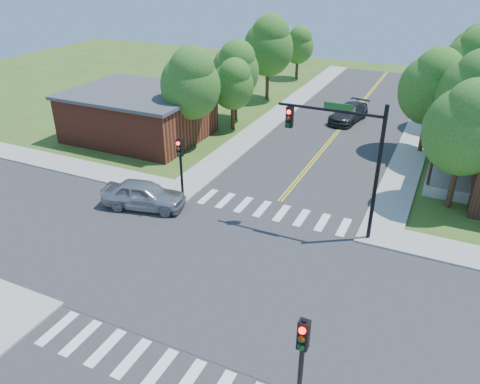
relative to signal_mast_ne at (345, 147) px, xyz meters
The scene contains 24 objects.
ground 8.37m from the signal_mast_ne, 125.00° to the right, with size 100.00×100.00×0.00m, color #3C581B.
road_ns 8.36m from the signal_mast_ne, 125.00° to the right, with size 10.00×90.00×0.04m, color #2D2D30.
road_ew 8.36m from the signal_mast_ne, 125.00° to the right, with size 90.00×10.00×0.04m, color #2D2D30.
intersection_patch 8.37m from the signal_mast_ne, 125.00° to the right, with size 10.20×10.20×0.06m, color #2D2D30.
sidewalk_nw 22.73m from the signal_mast_ne, 152.60° to the left, with size 40.00×40.00×0.14m.
crosswalk_north 6.23m from the signal_mast_ne, behind, with size 8.85×2.00×0.01m.
crosswalk_south 13.32m from the signal_mast_ne, 108.36° to the right, with size 8.85×2.00×0.01m.
centerline 8.34m from the signal_mast_ne, 125.00° to the right, with size 0.30×90.00×0.01m.
signal_mast_ne is the anchor object (origin of this frame).
signal_pole_se 11.55m from the signal_mast_ne, 81.44° to the right, with size 0.34×0.42×3.80m.
signal_pole_nw 9.76m from the signal_mast_ne, behind, with size 0.34×0.42×3.80m.
building_nw 19.87m from the signal_mast_ne, 157.21° to the left, with size 10.40×8.40×3.73m.
tree_e_a 7.67m from the signal_mast_ne, 46.28° to the left, with size 4.49×4.27×7.63m.
tree_e_b 13.18m from the signal_mast_ne, 65.28° to the left, with size 4.77×4.53×8.11m.
tree_e_c 21.04m from the signal_mast_ne, 75.48° to the left, with size 4.96×4.71×8.43m.
tree_e_d 29.80m from the signal_mast_ne, 79.93° to the left, with size 4.44×4.22×7.55m.
tree_w_a 15.21m from the signal_mast_ne, 149.92° to the left, with size 4.44×4.22×7.55m.
tree_w_b 19.56m from the signal_mast_ne, 131.42° to the left, with size 4.11×3.90×6.99m.
tree_w_c 25.39m from the signal_mast_ne, 120.43° to the left, with size 4.86×4.61×8.26m.
tree_w_d 34.05m from the signal_mast_ne, 112.47° to the left, with size 3.54×3.36×6.02m.
tree_house 13.92m from the signal_mast_ne, 78.23° to the left, with size 4.54×4.31×7.72m.
tree_bldg 17.37m from the signal_mast_ne, 134.23° to the left, with size 3.51×3.33×5.96m.
car_silver 11.71m from the signal_mast_ne, 168.98° to the right, with size 5.15×2.97×1.65m, color #AAADB1.
car_dgrey 19.29m from the signal_mast_ne, 101.61° to the left, with size 2.94×5.42×1.49m, color #292B2D.
Camera 1 is at (8.31, -15.78, 13.32)m, focal length 35.00 mm.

